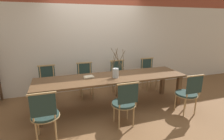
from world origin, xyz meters
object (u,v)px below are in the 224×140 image
Objects in this scene: chair_near_center at (188,92)px; book_stack at (89,77)px; chair_far_center at (119,76)px; vase_centerpiece at (116,72)px; dining_table at (112,80)px.

book_stack is (-1.89, 0.85, 0.27)m from chair_near_center.
chair_far_center is 1.01m from vase_centerpiece.
chair_far_center reaches higher than dining_table.
chair_near_center is 1.81m from chair_far_center.
chair_far_center is (0.45, 0.77, -0.17)m from dining_table.
chair_near_center is 2.09m from book_stack.
dining_table is 0.91m from chair_far_center.
dining_table is 0.51m from book_stack.
chair_near_center is at bearing -28.84° from dining_table.
vase_centerpiece reaches higher than dining_table.
chair_far_center is at bearing 59.80° from dining_table.
chair_near_center and chair_far_center have the same top height.
dining_table is 15.24× the size of book_stack.
chair_near_center is 4.15× the size of book_stack.
dining_table is 1.60m from chair_near_center.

